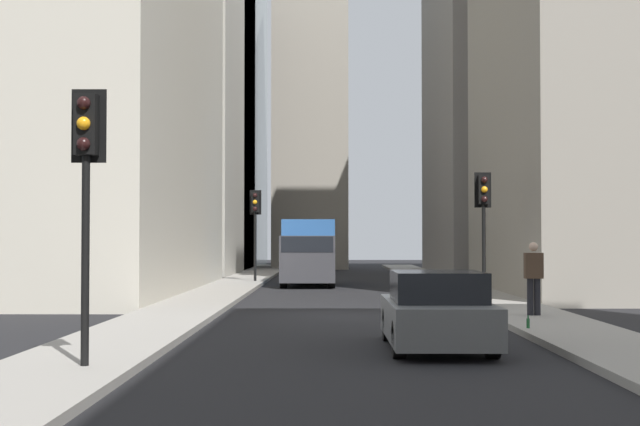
% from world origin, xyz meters
% --- Properties ---
extents(ground_plane, '(135.00, 135.00, 0.00)m').
position_xyz_m(ground_plane, '(0.00, 0.00, 0.00)').
color(ground_plane, black).
extents(sidewalk_right, '(90.00, 2.20, 0.14)m').
position_xyz_m(sidewalk_right, '(0.00, 4.50, 0.07)').
color(sidewalk_right, gray).
rests_on(sidewalk_right, ground_plane).
extents(sidewalk_left, '(90.00, 2.20, 0.14)m').
position_xyz_m(sidewalk_left, '(0.00, -4.50, 0.07)').
color(sidewalk_left, gray).
rests_on(sidewalk_left, ground_plane).
extents(building_left_far, '(15.44, 10.00, 19.50)m').
position_xyz_m(building_left_far, '(29.37, -10.60, 9.75)').
color(building_left_far, gray).
rests_on(building_left_far, ground_plane).
extents(building_right_far, '(19.00, 10.00, 18.61)m').
position_xyz_m(building_right_far, '(30.76, 10.60, 9.31)').
color(building_right_far, '#B7B2A5').
rests_on(building_right_far, ground_plane).
extents(church_spire, '(5.63, 5.63, 29.16)m').
position_xyz_m(church_spire, '(40.03, 1.77, 15.23)').
color(church_spire, gray).
rests_on(church_spire, ground_plane).
extents(delivery_truck, '(6.46, 2.25, 2.84)m').
position_xyz_m(delivery_truck, '(16.26, 1.40, 1.46)').
color(delivery_truck, '#285699').
rests_on(delivery_truck, ground_plane).
extents(hatchback_grey, '(4.30, 1.78, 1.42)m').
position_xyz_m(hatchback_grey, '(-7.50, -1.40, 0.66)').
color(hatchback_grey, slate).
rests_on(hatchback_grey, ground_plane).
extents(traffic_light_foreground, '(0.43, 0.52, 4.09)m').
position_xyz_m(traffic_light_foreground, '(-10.79, 4.14, 3.15)').
color(traffic_light_foreground, black).
rests_on(traffic_light_foreground, sidewalk_right).
extents(traffic_light_midblock, '(0.43, 0.52, 3.94)m').
position_xyz_m(traffic_light_midblock, '(4.59, -4.26, 3.04)').
color(traffic_light_midblock, black).
rests_on(traffic_light_midblock, sidewalk_left).
extents(traffic_light_far_junction, '(0.43, 0.52, 4.07)m').
position_xyz_m(traffic_light_far_junction, '(17.57, 3.83, 3.13)').
color(traffic_light_far_junction, black).
rests_on(traffic_light_far_junction, sidewalk_right).
extents(pedestrian, '(0.26, 0.44, 1.78)m').
position_xyz_m(pedestrian, '(-1.51, -4.46, 1.12)').
color(pedestrian, black).
rests_on(pedestrian, sidewalk_left).
extents(discarded_bottle, '(0.07, 0.07, 0.27)m').
position_xyz_m(discarded_bottle, '(-4.88, -3.61, 0.25)').
color(discarded_bottle, '#236033').
rests_on(discarded_bottle, sidewalk_left).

